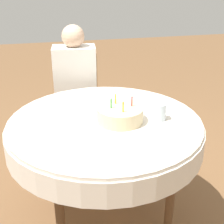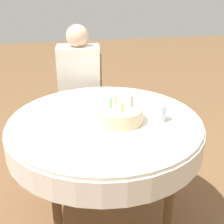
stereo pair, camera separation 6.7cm
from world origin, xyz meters
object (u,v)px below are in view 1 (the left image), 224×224
object	(u,v)px
person	(76,87)
drinking_glass	(160,112)
birthday_cake	(120,114)
chair	(77,105)

from	to	relation	value
person	drinking_glass	bearing A→B (deg)	-58.63
birthday_cake	drinking_glass	world-z (taller)	birthday_cake
person	drinking_glass	world-z (taller)	person
birthday_cake	drinking_glass	bearing A→B (deg)	-7.84
person	birthday_cake	xyz separation A→B (m)	(0.16, -0.82, 0.10)
chair	person	bearing A→B (deg)	-90.00
birthday_cake	drinking_glass	size ratio (longest dim) A/B	2.68
chair	birthday_cake	distance (m)	0.97
chair	person	xyz separation A→B (m)	(-0.01, -0.10, 0.20)
person	birthday_cake	world-z (taller)	person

